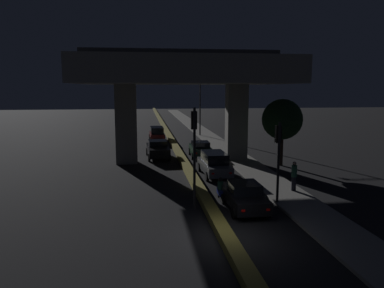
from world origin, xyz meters
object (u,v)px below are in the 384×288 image
at_px(motorcycle_blue_filtering_near, 220,190).
at_px(car_grey_second, 214,163).
at_px(traffic_light_left_of_median, 194,140).
at_px(street_lamp, 197,97).
at_px(car_dark_red_second_oncoming, 157,133).
at_px(car_dark_green_third, 200,149).
at_px(traffic_light_right_of_median, 278,149).
at_px(pedestrian_on_sidewalk, 294,176).
at_px(car_black_lead_oncoming, 158,149).
at_px(car_black_lead, 244,196).

bearing_deg(motorcycle_blue_filtering_near, car_grey_second, -7.19).
bearing_deg(motorcycle_blue_filtering_near, traffic_light_left_of_median, 124.85).
bearing_deg(car_grey_second, street_lamp, -6.39).
bearing_deg(car_grey_second, motorcycle_blue_filtering_near, 171.00).
distance_m(car_grey_second, car_dark_red_second_oncoming, 19.22).
bearing_deg(car_dark_green_third, traffic_light_right_of_median, -170.67).
distance_m(traffic_light_left_of_median, pedestrian_on_sidewalk, 7.27).
xyz_separation_m(street_lamp, car_grey_second, (-2.02, -22.58, -4.35)).
bearing_deg(motorcycle_blue_filtering_near, car_black_lead_oncoming, 12.94).
distance_m(motorcycle_blue_filtering_near, pedestrian_on_sidewalk, 4.90).
bearing_deg(pedestrian_on_sidewalk, car_dark_red_second_oncoming, 107.19).
bearing_deg(car_dark_red_second_oncoming, street_lamp, 122.55).
xyz_separation_m(traffic_light_left_of_median, street_lamp, (4.54, 29.87, 1.57)).
height_order(traffic_light_right_of_median, car_dark_green_third, traffic_light_right_of_median).
xyz_separation_m(traffic_light_right_of_median, car_black_lead_oncoming, (-5.98, 14.91, -2.33)).
relative_size(car_black_lead_oncoming, pedestrian_on_sidewalk, 2.66).
xyz_separation_m(car_dark_red_second_oncoming, motorcycle_blue_filtering_near, (2.67, -25.03, -0.33)).
xyz_separation_m(traffic_light_right_of_median, pedestrian_on_sidewalk, (1.84, 2.03, -2.07)).
xyz_separation_m(car_black_lead_oncoming, motorcycle_blue_filtering_near, (3.03, -13.77, -0.24)).
xyz_separation_m(traffic_light_left_of_median, pedestrian_on_sidewalk, (6.47, 2.04, -2.60)).
relative_size(traffic_light_left_of_median, street_lamp, 0.61).
relative_size(car_grey_second, car_dark_green_third, 1.21).
xyz_separation_m(traffic_light_right_of_median, car_dark_green_third, (-2.02, 14.78, -2.38)).
distance_m(car_black_lead, car_dark_red_second_oncoming, 26.95).
distance_m(street_lamp, pedestrian_on_sidewalk, 28.21).
xyz_separation_m(street_lamp, motorcycle_blue_filtering_near, (-2.85, -28.72, -4.67)).
xyz_separation_m(car_black_lead_oncoming, car_dark_red_second_oncoming, (0.36, 11.26, 0.10)).
relative_size(traffic_light_right_of_median, pedestrian_on_sidewalk, 2.52).
distance_m(car_grey_second, car_black_lead_oncoming, 8.55).
xyz_separation_m(traffic_light_right_of_median, motorcycle_blue_filtering_near, (-2.95, 1.14, -2.57)).
relative_size(car_dark_green_third, pedestrian_on_sidewalk, 2.19).
distance_m(traffic_light_right_of_median, motorcycle_blue_filtering_near, 4.07).
xyz_separation_m(car_grey_second, pedestrian_on_sidewalk, (3.96, -5.25, 0.18)).
bearing_deg(car_grey_second, car_black_lead_oncoming, 25.58).
xyz_separation_m(car_dark_green_third, car_dark_red_second_oncoming, (-3.61, 11.39, 0.14)).
bearing_deg(car_black_lead, traffic_light_left_of_median, 78.77).
relative_size(traffic_light_left_of_median, car_grey_second, 1.13).
height_order(car_black_lead, car_dark_red_second_oncoming, car_dark_red_second_oncoming).
bearing_deg(pedestrian_on_sidewalk, traffic_light_right_of_median, -132.18).
distance_m(car_grey_second, pedestrian_on_sidewalk, 6.58).
height_order(car_dark_green_third, car_dark_red_second_oncoming, car_dark_red_second_oncoming).
relative_size(street_lamp, pedestrian_on_sidewalk, 4.87).
height_order(traffic_light_right_of_median, pedestrian_on_sidewalk, traffic_light_right_of_median).
height_order(traffic_light_right_of_median, motorcycle_blue_filtering_near, traffic_light_right_of_median).
height_order(car_grey_second, pedestrian_on_sidewalk, pedestrian_on_sidewalk).
xyz_separation_m(motorcycle_blue_filtering_near, pedestrian_on_sidewalk, (4.79, 0.89, 0.50)).
height_order(traffic_light_left_of_median, street_lamp, street_lamp).
bearing_deg(car_grey_second, traffic_light_left_of_median, 159.69).
height_order(street_lamp, car_black_lead_oncoming, street_lamp).
bearing_deg(street_lamp, traffic_light_left_of_median, -98.64).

